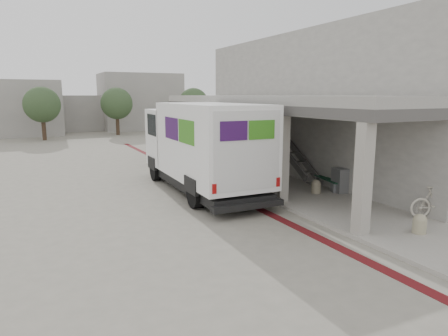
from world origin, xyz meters
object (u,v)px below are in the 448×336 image
bench (328,181)px  bicycle_cream (437,202)px  utility_cabinet (340,180)px  fedex_truck (201,145)px

bench → bicycle_cream: bicycle_cream is taller
utility_cabinet → bicycle_cream: (0.40, -4.07, 0.03)m
fedex_truck → utility_cabinet: size_ratio=8.80×
fedex_truck → bench: bearing=-25.8°
utility_cabinet → bicycle_cream: bicycle_cream is taller
bench → bicycle_cream: size_ratio=1.08×
fedex_truck → utility_cabinet: (4.78, -3.17, -1.36)m
fedex_truck → bench: 5.62m
bench → utility_cabinet: (-0.04, -0.73, 0.19)m
utility_cabinet → bicycle_cream: bearing=-78.1°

